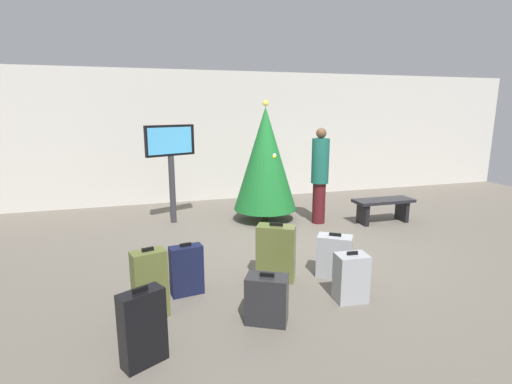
{
  "coord_description": "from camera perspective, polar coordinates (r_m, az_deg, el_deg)",
  "views": [
    {
      "loc": [
        -2.47,
        -5.77,
        2.24
      ],
      "look_at": [
        -0.68,
        0.19,
        0.9
      ],
      "focal_mm": 27.13,
      "sensor_mm": 36.0,
      "label": 1
    }
  ],
  "objects": [
    {
      "name": "suitcase_6",
      "position": [
        4.89,
        -10.2,
        -11.27
      ],
      "size": [
        0.41,
        0.24,
        0.66
      ],
      "color": "#141938",
      "rests_on": "ground_plane"
    },
    {
      "name": "waiting_bench",
      "position": [
        8.14,
        18.25,
        -1.92
      ],
      "size": [
        1.21,
        0.44,
        0.48
      ],
      "color": "black",
      "rests_on": "ground_plane"
    },
    {
      "name": "back_wall",
      "position": [
        9.84,
        -2.2,
        8.23
      ],
      "size": [
        16.0,
        0.2,
        3.14
      ],
      "primitive_type": "cube",
      "color": "beige",
      "rests_on": "ground_plane"
    },
    {
      "name": "ground_plane",
      "position": [
        6.66,
        6.12,
        -7.56
      ],
      "size": [
        16.0,
        16.0,
        0.0
      ],
      "primitive_type": "plane",
      "color": "#665E54"
    },
    {
      "name": "suitcase_1",
      "position": [
        5.2,
        2.95,
        -8.92
      ],
      "size": [
        0.56,
        0.47,
        0.78
      ],
      "color": "#59602D",
      "rests_on": "ground_plane"
    },
    {
      "name": "suitcase_5",
      "position": [
        4.81,
        13.84,
        -12.15
      ],
      "size": [
        0.39,
        0.3,
        0.61
      ],
      "color": "#9EA0A5",
      "rests_on": "ground_plane"
    },
    {
      "name": "suitcase_2",
      "position": [
        4.44,
        -15.38,
        -13.01
      ],
      "size": [
        0.4,
        0.29,
        0.8
      ],
      "color": "#59602D",
      "rests_on": "ground_plane"
    },
    {
      "name": "suitcase_3",
      "position": [
        4.26,
        1.61,
        -15.52
      ],
      "size": [
        0.51,
        0.44,
        0.56
      ],
      "color": "#232326",
      "rests_on": "ground_plane"
    },
    {
      "name": "flight_info_kiosk",
      "position": [
        7.74,
        -12.47,
        5.55
      ],
      "size": [
        0.97,
        0.48,
        1.94
      ],
      "color": "#333338",
      "rests_on": "ground_plane"
    },
    {
      "name": "suitcase_4",
      "position": [
        5.42,
        11.47,
        -9.22
      ],
      "size": [
        0.53,
        0.48,
        0.61
      ],
      "color": "#9EA0A5",
      "rests_on": "ground_plane"
    },
    {
      "name": "suitcase_0",
      "position": [
        3.74,
        -16.35,
        -18.66
      ],
      "size": [
        0.43,
        0.34,
        0.74
      ],
      "color": "black",
      "rests_on": "ground_plane"
    },
    {
      "name": "holiday_tree",
      "position": [
        7.75,
        1.38,
        4.91
      ],
      "size": [
        1.27,
        1.27,
        2.41
      ],
      "color": "#4C3319",
      "rests_on": "ground_plane"
    },
    {
      "name": "traveller_0",
      "position": [
        7.68,
        9.4,
        2.7
      ],
      "size": [
        0.37,
        0.37,
        1.89
      ],
      "color": "#4C1419",
      "rests_on": "ground_plane"
    }
  ]
}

